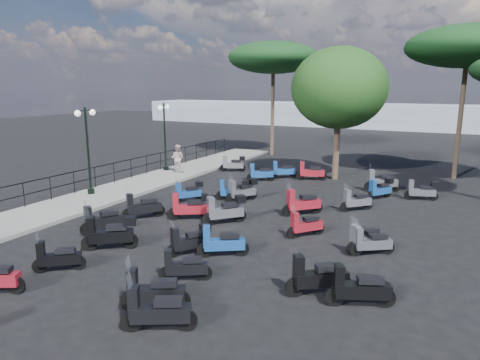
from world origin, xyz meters
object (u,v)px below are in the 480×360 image
at_px(scooter_20, 318,277).
at_px(scooter_22, 380,189).
at_px(lamp_post_1, 88,145).
at_px(scooter_5, 233,164).
at_px(scooter_7, 57,258).
at_px(scooter_23, 381,182).
at_px(scooter_10, 242,191).
at_px(scooter_25, 359,289).
at_px(scooter_3, 143,207).
at_px(scooter_28, 356,201).
at_px(scooter_12, 153,292).
at_px(lamp_post_2, 165,132).
at_px(scooter_8, 190,207).
at_px(pine_2, 273,58).
at_px(scooter_11, 283,171).
at_px(broadleaf_tree, 339,88).
at_px(scooter_19, 184,267).
at_px(scooter_17, 311,172).
at_px(scooter_15, 302,203).
at_px(scooter_4, 189,192).
at_px(scooter_26, 365,239).
at_px(scooter_27, 371,243).
at_px(scooter_14, 222,243).
at_px(scooter_21, 305,225).
at_px(scooter_29, 422,191).
at_px(scooter_2, 102,220).
at_px(pedestrian_far, 178,158).
at_px(scooter_13, 190,241).
at_px(scooter_1, 110,234).
at_px(scooter_31, 157,312).
at_px(scooter_30, 260,173).

bearing_deg(scooter_20, scooter_22, -34.11).
height_order(lamp_post_1, scooter_5, lamp_post_1).
xyz_separation_m(scooter_7, scooter_23, (6.75, 14.36, 0.09)).
bearing_deg(scooter_10, scooter_25, 163.99).
bearing_deg(scooter_3, scooter_28, -107.43).
bearing_deg(scooter_23, scooter_12, 143.27).
height_order(lamp_post_2, scooter_5, lamp_post_2).
xyz_separation_m(scooter_8, scooter_20, (6.49, -3.89, -0.04)).
height_order(scooter_22, pine_2, pine_2).
distance_m(scooter_11, broadleaf_tree, 5.62).
bearing_deg(lamp_post_1, scooter_12, -39.98).
bearing_deg(scooter_20, scooter_12, 92.52).
bearing_deg(pine_2, scooter_19, -73.18).
distance_m(scooter_17, scooter_25, 14.49).
xyz_separation_m(scooter_5, scooter_15, (6.98, -6.97, 0.02)).
relative_size(scooter_4, scooter_26, 0.92).
height_order(lamp_post_1, scooter_17, lamp_post_1).
xyz_separation_m(scooter_23, broadleaf_tree, (-2.90, 1.91, 4.68)).
distance_m(lamp_post_1, scooter_8, 6.76).
bearing_deg(scooter_27, broadleaf_tree, -14.23).
xyz_separation_m(lamp_post_1, scooter_14, (9.43, -3.67, -2.08)).
relative_size(lamp_post_2, scooter_3, 2.89).
bearing_deg(scooter_23, scooter_15, 132.70).
bearing_deg(scooter_14, scooter_8, 14.84).
distance_m(scooter_5, scooter_21, 12.33).
xyz_separation_m(scooter_19, scooter_28, (2.73, 9.09, 0.02)).
distance_m(scooter_3, scooter_28, 9.07).
relative_size(scooter_15, scooter_21, 1.16).
distance_m(scooter_5, pine_2, 10.02).
bearing_deg(scooter_22, pine_2, -11.37).
relative_size(scooter_5, scooter_8, 0.98).
bearing_deg(scooter_14, scooter_23, -47.78).
distance_m(scooter_7, scooter_29, 16.05).
height_order(scooter_2, scooter_19, scooter_2).
distance_m(scooter_4, pine_2, 16.26).
bearing_deg(pedestrian_far, scooter_10, 134.26).
height_order(scooter_27, pine_2, pine_2).
relative_size(scooter_5, scooter_11, 1.09).
relative_size(scooter_11, scooter_20, 0.94).
relative_size(lamp_post_2, scooter_12, 2.69).
relative_size(scooter_20, scooter_29, 1.01).
xyz_separation_m(lamp_post_1, scooter_13, (8.42, -3.96, -2.08)).
bearing_deg(scooter_25, scooter_27, -18.04).
xyz_separation_m(scooter_1, scooter_25, (8.10, -0.07, -0.08)).
bearing_deg(scooter_2, scooter_27, -136.62).
relative_size(scooter_22, scooter_28, 1.11).
bearing_deg(scooter_1, scooter_5, -25.11).
bearing_deg(scooter_8, scooter_15, -85.87).
bearing_deg(scooter_31, scooter_8, -0.22).
xyz_separation_m(scooter_19, scooter_30, (-3.42, 12.61, 0.04)).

